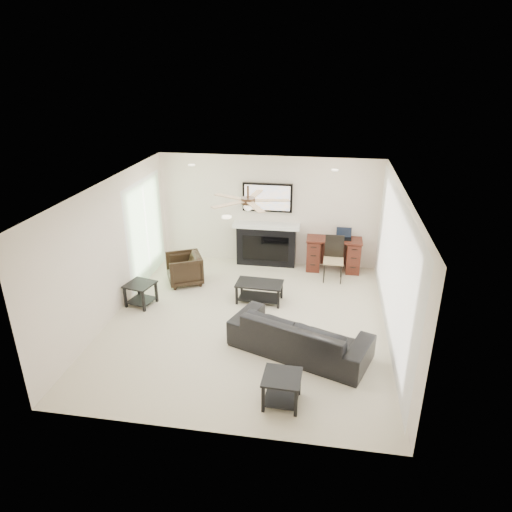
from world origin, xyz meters
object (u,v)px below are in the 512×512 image
object	(u,v)px
coffee_table	(259,292)
desk	(333,254)
fireplace_unit	(266,226)
armchair	(184,269)
sofa	(300,335)

from	to	relation	value
coffee_table	desk	bearing A→B (deg)	53.41
coffee_table	fireplace_unit	distance (m)	1.94
desk	fireplace_unit	bearing A→B (deg)	178.31
armchair	fireplace_unit	xyz separation A→B (m)	(1.58, 1.24, 0.63)
sofa	fireplace_unit	xyz separation A→B (m)	(-1.02, 3.39, 0.63)
coffee_table	desk	xyz separation A→B (m)	(1.42, 1.74, 0.18)
coffee_table	desk	world-z (taller)	desk
fireplace_unit	desk	size ratio (longest dim) A/B	1.57
fireplace_unit	armchair	bearing A→B (deg)	-141.92
coffee_table	fireplace_unit	world-z (taller)	fireplace_unit
fireplace_unit	desk	xyz separation A→B (m)	(1.54, -0.05, -0.57)
sofa	armchair	xyz separation A→B (m)	(-2.60, 2.15, -0.00)
fireplace_unit	sofa	bearing A→B (deg)	-73.25
sofa	armchair	distance (m)	3.37
sofa	fireplace_unit	distance (m)	3.59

